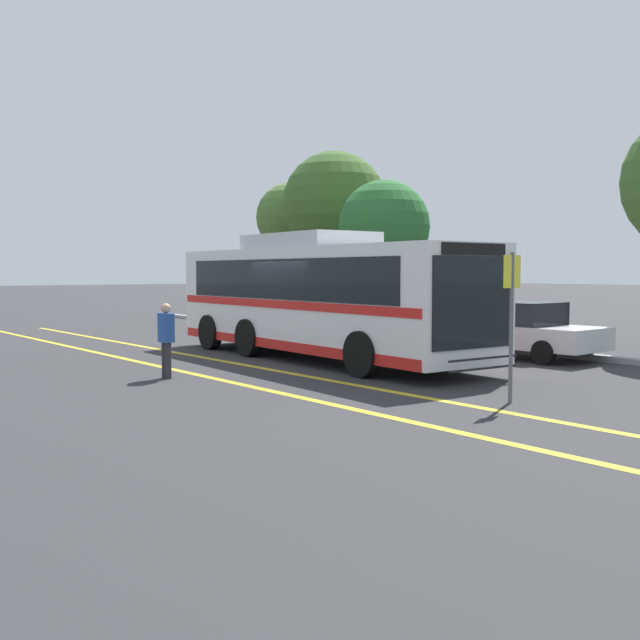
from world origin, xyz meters
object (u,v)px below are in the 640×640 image
parked_car_0 (248,310)px  parked_car_1 (349,319)px  pedestrian_0 (166,336)px  tree_2 (384,226)px  bus_stop_sign (512,308)px  tree_0 (335,204)px  parked_car_2 (517,330)px  transit_bus (320,296)px  tree_1 (291,218)px

parked_car_0 → parked_car_1: parked_car_0 is taller
pedestrian_0 → tree_2: size_ratio=0.28×
bus_stop_sign → tree_2: bearing=-121.9°
parked_car_0 → tree_0: bearing=-171.2°
parked_car_2 → tree_0: tree_0 is taller
transit_bus → parked_car_2: (2.90, 4.31, -0.91)m
transit_bus → parked_car_2: 5.28m
parked_car_2 → tree_2: 9.56m
parked_car_0 → parked_car_2: 12.94m
tree_2 → tree_0: bearing=161.4°
parked_car_0 → tree_1: (-4.97, 5.75, 4.18)m
parked_car_0 → parked_car_2: size_ratio=1.04×
transit_bus → bus_stop_sign: transit_bus is taller
tree_2 → parked_car_1: bearing=-59.3°
parked_car_0 → tree_1: bearing=-135.9°
tree_1 → parked_car_2: bearing=-17.7°
transit_bus → parked_car_0: transit_bus is taller
pedestrian_0 → tree_0: tree_0 is taller
pedestrian_0 → bus_stop_sign: bus_stop_sign is taller
transit_bus → parked_car_1: (-3.47, 3.94, -0.93)m
tree_0 → tree_2: tree_0 is taller
tree_0 → bus_stop_sign: bearing=-30.9°
tree_1 → bus_stop_sign: bearing=-27.4°
parked_car_0 → tree_0: 6.63m
transit_bus → tree_0: size_ratio=1.46×
bus_stop_sign → tree_2: 15.63m
parked_car_1 → pedestrian_0: (4.22, -8.65, 0.18)m
transit_bus → tree_0: tree_0 is taller
transit_bus → parked_car_0: 10.95m
parked_car_1 → tree_1: 13.70m
tree_0 → parked_car_1: bearing=-36.3°
parked_car_1 → parked_car_2: parked_car_2 is taller
parked_car_2 → pedestrian_0: (-2.15, -9.03, 0.17)m
bus_stop_sign → tree_2: tree_2 is taller
parked_car_0 → bus_stop_sign: 18.10m
bus_stop_sign → tree_1: tree_1 is taller
pedestrian_0 → tree_1: bearing=-37.8°
bus_stop_sign → parked_car_1: bearing=-113.8°
parked_car_0 → pedestrian_0: (10.80, -8.98, 0.18)m
parked_car_2 → tree_0: (-13.41, 4.80, 4.50)m
parked_car_0 → tree_0: size_ratio=0.64×
parked_car_1 → pedestrian_0: 9.63m
tree_0 → tree_1: tree_0 is taller
pedestrian_0 → tree_0: 18.35m
tree_1 → tree_2: size_ratio=1.17×
parked_car_1 → pedestrian_0: size_ratio=2.91×
parked_car_0 → bus_stop_sign: bearing=74.9°
tree_1 → tree_2: 9.86m
tree_0 → tree_2: 5.39m
parked_car_1 → tree_2: size_ratio=0.81×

